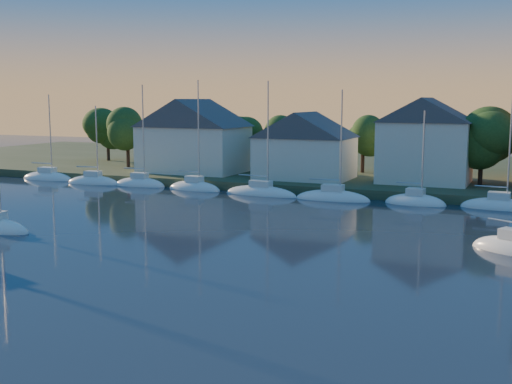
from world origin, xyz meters
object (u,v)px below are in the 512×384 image
Objects in this scene: clubhouse_west at (194,135)px; drifting_sailboat_right at (512,251)px; clubhouse_east at (426,139)px; clubhouse_centre at (305,145)px.

drifting_sailboat_right is at bearing -34.11° from clubhouse_west.
clubhouse_east is 31.07m from drifting_sailboat_right.
clubhouse_centre is at bearing -3.58° from clubhouse_west.
clubhouse_east is 1.04× the size of drifting_sailboat_right.
clubhouse_centre is (16.00, -1.00, -0.80)m from clubhouse_west.
clubhouse_east is (14.00, 2.00, 0.87)m from clubhouse_centre.
clubhouse_west is at bearing 176.42° from clubhouse_centre.
clubhouse_east is at bearing 139.00° from drifting_sailboat_right.
clubhouse_west is 1.30× the size of clubhouse_east.
drifting_sailboat_right is at bearing -47.08° from clubhouse_centre.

